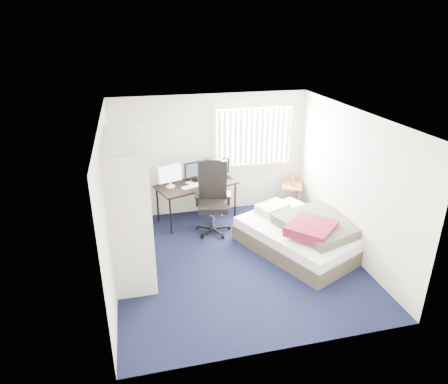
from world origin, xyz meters
TOP-DOWN VIEW (x-y plane):
  - ground at (0.00, 0.00)m, footprint 4.20×4.20m
  - room_shell at (0.00, 0.00)m, footprint 4.20×4.20m
  - window_assembly at (0.90, 2.04)m, footprint 1.72×0.09m
  - closet at (-1.67, 0.27)m, footprint 0.64×1.84m
  - desk at (-0.39, 1.75)m, footprint 1.74×1.21m
  - office_chair at (-0.16, 1.19)m, footprint 0.78×0.78m
  - footstool at (0.04, 1.85)m, footprint 0.34×0.28m
  - nightstand at (1.75, 1.85)m, footprint 0.73×0.94m
  - bed at (1.28, 0.11)m, footprint 2.28×2.54m
  - pine_box at (-1.65, 0.11)m, footprint 0.52×0.44m

SIDE VIEW (x-z plane):
  - ground at x=0.00m, z-range 0.00..0.00m
  - pine_box at x=-1.65m, z-range 0.00..0.33m
  - footstool at x=0.04m, z-range 0.07..0.34m
  - bed at x=1.28m, z-range -0.05..0.63m
  - nightstand at x=1.75m, z-range 0.13..0.89m
  - office_chair at x=-0.16m, z-range -0.16..1.25m
  - desk at x=-0.39m, z-range 0.19..1.43m
  - closet at x=-1.67m, z-range 0.24..2.46m
  - room_shell at x=0.00m, z-range -0.59..3.61m
  - window_assembly at x=0.90m, z-range 0.94..2.26m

